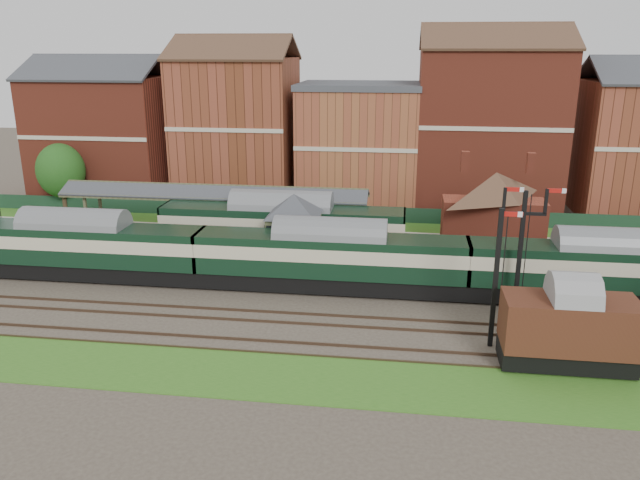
# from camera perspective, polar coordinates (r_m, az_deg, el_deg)

# --- Properties ---
(ground) EXTENTS (160.00, 160.00, 0.00)m
(ground) POSITION_cam_1_polar(r_m,az_deg,el_deg) (43.25, 0.85, -4.63)
(ground) COLOR #473D33
(ground) RESTS_ON ground
(grass_back) EXTENTS (90.00, 4.50, 0.06)m
(grass_back) POSITION_cam_1_polar(r_m,az_deg,el_deg) (58.31, 2.77, 1.24)
(grass_back) COLOR #2D6619
(grass_back) RESTS_ON ground
(grass_front) EXTENTS (90.00, 5.00, 0.06)m
(grass_front) POSITION_cam_1_polar(r_m,az_deg,el_deg) (32.53, -1.79, -12.44)
(grass_front) COLOR #2D6619
(grass_front) RESTS_ON ground
(fence) EXTENTS (90.00, 0.12, 1.50)m
(fence) POSITION_cam_1_polar(r_m,az_deg,el_deg) (60.04, 2.95, 2.42)
(fence) COLOR #193823
(fence) RESTS_ON ground
(platform) EXTENTS (55.00, 3.40, 1.00)m
(platform) POSITION_cam_1_polar(r_m,az_deg,el_deg) (52.91, -3.24, 0.07)
(platform) COLOR #2D2D2D
(platform) RESTS_ON ground
(signal_box) EXTENTS (5.40, 5.40, 6.00)m
(signal_box) POSITION_cam_1_polar(r_m,az_deg,el_deg) (45.66, -2.37, 0.80)
(signal_box) COLOR #697B57
(signal_box) RESTS_ON ground
(brick_hut) EXTENTS (3.20, 2.64, 2.94)m
(brick_hut) POSITION_cam_1_polar(r_m,az_deg,el_deg) (45.60, 7.61, -2.00)
(brick_hut) COLOR brown
(brick_hut) RESTS_ON ground
(station_building) EXTENTS (8.10, 8.10, 5.90)m
(station_building) POSITION_cam_1_polar(r_m,az_deg,el_deg) (51.56, 15.61, 2.98)
(station_building) COLOR #933825
(station_building) RESTS_ON platform
(canopy) EXTENTS (26.00, 3.89, 4.08)m
(canopy) POSITION_cam_1_polar(r_m,az_deg,el_deg) (53.31, -9.67, 4.53)
(canopy) COLOR brown
(canopy) RESTS_ON platform
(semaphore_bracket) EXTENTS (3.60, 0.25, 8.18)m
(semaphore_bracket) POSITION_cam_1_polar(r_m,az_deg,el_deg) (39.73, 17.93, -0.43)
(semaphore_bracket) COLOR black
(semaphore_bracket) RESTS_ON ground
(semaphore_siding) EXTENTS (1.23, 0.25, 8.00)m
(semaphore_siding) POSITION_cam_1_polar(r_m,az_deg,el_deg) (35.34, 15.82, -3.24)
(semaphore_siding) COLOR black
(semaphore_siding) RESTS_ON ground
(town_backdrop) EXTENTS (69.00, 10.00, 16.00)m
(town_backdrop) POSITION_cam_1_polar(r_m,az_deg,el_deg) (65.66, 3.42, 9.27)
(town_backdrop) COLOR #933825
(town_backdrop) RESTS_ON ground
(dmu_train) EXTENTS (55.05, 2.89, 4.23)m
(dmu_train) POSITION_cam_1_polar(r_m,az_deg,el_deg) (42.38, 0.94, -1.54)
(dmu_train) COLOR black
(dmu_train) RESTS_ON ground
(platform_railcar) EXTENTS (19.22, 3.03, 4.43)m
(platform_railcar) POSITION_cam_1_polar(r_m,az_deg,el_deg) (49.18, -3.49, 1.25)
(platform_railcar) COLOR black
(platform_railcar) RESTS_ON ground
(goods_van_a) EXTENTS (6.72, 2.91, 4.07)m
(goods_van_a) POSITION_cam_1_polar(r_m,az_deg,el_deg) (34.92, 21.79, -7.41)
(goods_van_a) COLOR black
(goods_van_a) RESTS_ON ground
(tree_back) EXTENTS (4.74, 4.74, 6.93)m
(tree_back) POSITION_cam_1_polar(r_m,az_deg,el_deg) (68.14, -22.62, 5.87)
(tree_back) COLOR #382619
(tree_back) RESTS_ON ground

